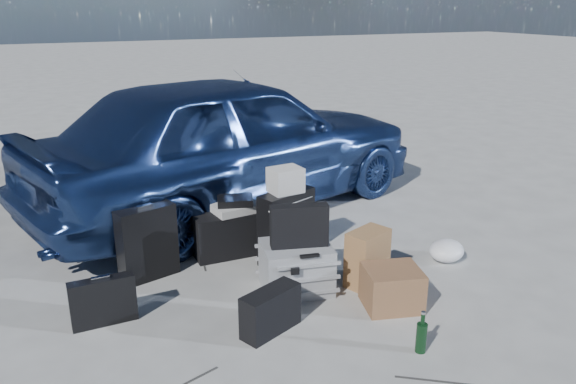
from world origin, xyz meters
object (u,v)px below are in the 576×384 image
(suitcase_left, at_px, (147,243))
(cardboard_box, at_px, (392,288))
(briefcase, at_px, (103,301))
(duffel_bag, at_px, (237,231))
(pelican_case, at_px, (296,267))
(car, at_px, (231,141))
(suitcase_right, at_px, (286,226))
(green_bottle, at_px, (422,333))

(suitcase_left, relative_size, cardboard_box, 1.51)
(briefcase, relative_size, duffel_bag, 0.57)
(pelican_case, xyz_separation_m, suitcase_left, (-0.96, 0.66, 0.11))
(car, xyz_separation_m, cardboard_box, (0.34, -2.39, -0.57))
(car, height_order, briefcase, car)
(suitcase_right, bearing_deg, suitcase_left, 150.74)
(duffel_bag, bearing_deg, car, 73.18)
(suitcase_right, bearing_deg, car, 68.16)
(pelican_case, distance_m, suitcase_left, 1.17)
(suitcase_left, bearing_deg, car, 32.28)
(suitcase_left, bearing_deg, briefcase, -142.02)
(cardboard_box, xyz_separation_m, green_bottle, (-0.15, -0.54, -0.01))
(briefcase, xyz_separation_m, duffel_bag, (1.20, 0.72, 0.02))
(suitcase_left, bearing_deg, pelican_case, -49.85)
(car, xyz_separation_m, green_bottle, (0.19, -2.93, -0.58))
(suitcase_left, xyz_separation_m, green_bottle, (1.31, -1.70, -0.16))
(suitcase_left, relative_size, duffel_bag, 0.77)
(suitcase_left, bearing_deg, green_bottle, -67.54)
(suitcase_left, bearing_deg, duffel_bag, -3.26)
(briefcase, bearing_deg, suitcase_right, 13.61)
(car, xyz_separation_m, duffel_bag, (-0.34, -1.06, -0.52))
(car, distance_m, cardboard_box, 2.48)
(car, height_order, suitcase_left, car)
(car, xyz_separation_m, suitcase_right, (-0.02, -1.38, -0.41))
(suitcase_right, xyz_separation_m, cardboard_box, (0.36, -1.01, -0.16))
(car, height_order, green_bottle, car)
(pelican_case, height_order, briefcase, pelican_case)
(pelican_case, bearing_deg, suitcase_right, 85.21)
(suitcase_right, height_order, duffel_bag, suitcase_right)
(briefcase, relative_size, suitcase_left, 0.73)
(car, relative_size, pelican_case, 8.40)
(pelican_case, relative_size, duffel_bag, 0.66)
(briefcase, bearing_deg, duffel_bag, 29.98)
(suitcase_right, xyz_separation_m, green_bottle, (0.21, -1.54, -0.17))
(cardboard_box, relative_size, green_bottle, 1.45)
(pelican_case, relative_size, briefcase, 1.17)
(car, distance_m, pelican_case, 1.97)
(green_bottle, bearing_deg, suitcase_left, 127.63)
(suitcase_right, bearing_deg, green_bottle, -103.48)
(car, distance_m, duffel_bag, 1.23)
(suitcase_left, distance_m, cardboard_box, 1.88)
(cardboard_box, bearing_deg, pelican_case, 135.07)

